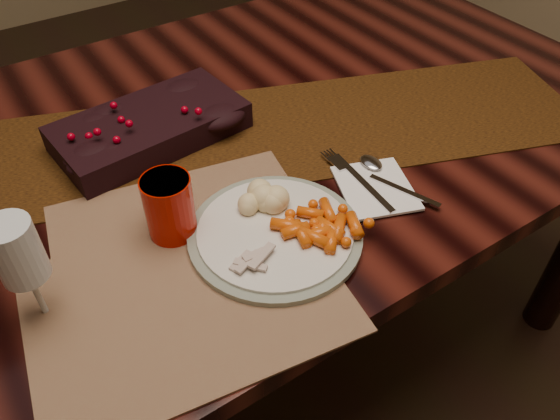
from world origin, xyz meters
TOP-DOWN VIEW (x-y plane):
  - floor at (0.00, 0.00)m, footprint 5.00×5.00m
  - dining_table at (0.00, 0.00)m, footprint 1.80×1.00m
  - table_runner at (-0.05, -0.00)m, footprint 1.59×0.85m
  - centerpiece at (-0.10, 0.05)m, footprint 0.36×0.21m
  - placemat_main at (-0.16, -0.22)m, footprint 0.46×0.37m
  - placemat_second at (-0.22, -0.33)m, footprint 0.47×0.38m
  - dinner_plate at (-0.05, -0.30)m, footprint 0.34×0.34m
  - baby_carrots at (0.01, -0.34)m, footprint 0.14×0.12m
  - mashed_potatoes at (-0.04, -0.25)m, footprint 0.10×0.10m
  - turkey_shreds at (-0.11, -0.34)m, footprint 0.08×0.08m
  - napkin at (0.16, -0.30)m, footprint 0.16×0.17m
  - fork at (0.14, -0.28)m, footprint 0.04×0.17m
  - spoon at (0.19, -0.31)m, footprint 0.09×0.16m
  - red_cup at (-0.18, -0.20)m, footprint 0.08×0.08m
  - wine_glass at (-0.39, -0.25)m, footprint 0.08×0.08m

SIDE VIEW (x-z plane):
  - floor at x=0.00m, z-range 0.00..0.00m
  - dining_table at x=0.00m, z-range 0.00..0.75m
  - table_runner at x=-0.05m, z-range 0.75..0.75m
  - placemat_main at x=-0.16m, z-range 0.75..0.75m
  - placemat_second at x=-0.22m, z-range 0.75..0.75m
  - napkin at x=0.16m, z-range 0.75..0.76m
  - fork at x=0.14m, z-range 0.76..0.76m
  - spoon at x=0.19m, z-range 0.76..0.76m
  - dinner_plate at x=-0.05m, z-range 0.75..0.77m
  - turkey_shreds at x=-0.11m, z-range 0.77..0.79m
  - baby_carrots at x=0.01m, z-range 0.77..0.79m
  - centerpiece at x=-0.10m, z-range 0.75..0.82m
  - mashed_potatoes at x=-0.04m, z-range 0.77..0.81m
  - red_cup at x=-0.18m, z-range 0.75..0.86m
  - wine_glass at x=-0.39m, z-range 0.75..0.92m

